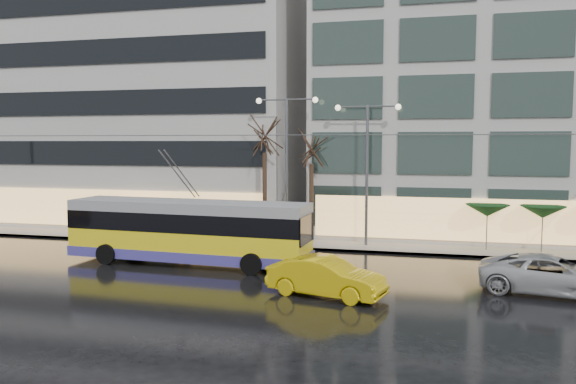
% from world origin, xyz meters
% --- Properties ---
extents(ground, '(140.00, 140.00, 0.00)m').
position_xyz_m(ground, '(0.00, 0.00, 0.00)').
color(ground, black).
rests_on(ground, ground).
extents(sidewalk, '(80.00, 10.00, 0.15)m').
position_xyz_m(sidewalk, '(2.00, 14.00, 0.07)').
color(sidewalk, gray).
rests_on(sidewalk, ground).
extents(kerb, '(80.00, 0.10, 0.15)m').
position_xyz_m(kerb, '(2.00, 9.05, 0.07)').
color(kerb, slate).
rests_on(kerb, ground).
extents(building_left, '(34.00, 14.00, 22.00)m').
position_xyz_m(building_left, '(-16.00, 19.00, 11.15)').
color(building_left, '#B0ADA8').
rests_on(building_left, sidewalk).
extents(building_right, '(32.00, 14.00, 25.00)m').
position_xyz_m(building_right, '(19.00, 19.00, 12.65)').
color(building_right, '#B0ADA8').
rests_on(building_right, sidewalk).
extents(trolleybus, '(13.17, 5.43, 6.04)m').
position_xyz_m(trolleybus, '(-1.64, 3.85, 1.64)').
color(trolleybus, yellow).
rests_on(trolleybus, ground).
extents(catenary, '(42.24, 5.12, 7.00)m').
position_xyz_m(catenary, '(1.00, 7.94, 4.25)').
color(catenary, '#595B60').
rests_on(catenary, ground).
extents(bus_shelter, '(4.20, 1.60, 2.51)m').
position_xyz_m(bus_shelter, '(-8.38, 10.69, 1.96)').
color(bus_shelter, '#595B60').
rests_on(bus_shelter, sidewalk).
extents(street_lamp_near, '(3.96, 0.36, 9.03)m').
position_xyz_m(street_lamp_near, '(2.00, 10.80, 5.99)').
color(street_lamp_near, '#595B60').
rests_on(street_lamp_near, sidewalk).
extents(street_lamp_far, '(3.96, 0.36, 8.53)m').
position_xyz_m(street_lamp_far, '(7.00, 10.80, 5.71)').
color(street_lamp_far, '#595B60').
rests_on(street_lamp_far, sidewalk).
extents(tree_a, '(3.20, 3.20, 8.40)m').
position_xyz_m(tree_a, '(0.50, 11.00, 7.09)').
color(tree_a, black).
rests_on(tree_a, sidewalk).
extents(tree_b, '(3.20, 3.20, 7.70)m').
position_xyz_m(tree_b, '(3.50, 11.20, 6.40)').
color(tree_b, black).
rests_on(tree_b, sidewalk).
extents(parasol_a, '(2.50, 2.50, 2.65)m').
position_xyz_m(parasol_a, '(14.00, 11.00, 2.45)').
color(parasol_a, '#595B60').
rests_on(parasol_a, sidewalk).
extents(parasol_b, '(2.50, 2.50, 2.65)m').
position_xyz_m(parasol_b, '(17.00, 11.00, 2.45)').
color(parasol_b, '#595B60').
rests_on(parasol_b, sidewalk).
extents(taxi_b, '(5.24, 2.93, 1.63)m').
position_xyz_m(taxi_b, '(6.51, -0.58, 0.82)').
color(taxi_b, '#DFBB0B').
rests_on(taxi_b, ground).
extents(sedan_silver, '(6.28, 3.70, 1.64)m').
position_xyz_m(sedan_silver, '(15.75, 2.09, 0.82)').
color(sedan_silver, '#AAABAF').
rests_on(sedan_silver, ground).
extents(pedestrian_a, '(1.07, 1.09, 2.19)m').
position_xyz_m(pedestrian_a, '(-4.92, 10.94, 1.61)').
color(pedestrian_a, black).
rests_on(pedestrian_a, sidewalk).
extents(pedestrian_b, '(1.12, 1.01, 1.87)m').
position_xyz_m(pedestrian_b, '(-6.19, 11.77, 1.09)').
color(pedestrian_b, black).
rests_on(pedestrian_b, sidewalk).
extents(pedestrian_c, '(1.12, 0.83, 2.11)m').
position_xyz_m(pedestrian_c, '(-8.26, 10.37, 1.26)').
color(pedestrian_c, black).
rests_on(pedestrian_c, sidewalk).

